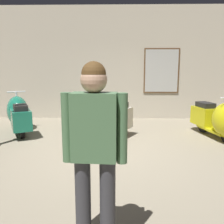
# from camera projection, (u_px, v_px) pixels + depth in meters

# --- Properties ---
(ground_plane) EXTENTS (60.00, 60.00, 0.00)m
(ground_plane) POSITION_uv_depth(u_px,v_px,m) (111.00, 156.00, 4.50)
(ground_plane) COLOR gray
(showroom_back_wall) EXTENTS (18.00, 0.24, 3.49)m
(showroom_back_wall) POSITION_uv_depth(u_px,v_px,m) (114.00, 64.00, 7.76)
(showroom_back_wall) COLOR #BCB29E
(showroom_back_wall) RESTS_ON ground
(scooter_0) EXTENTS (1.17, 1.69, 1.01)m
(scooter_0) POSITION_uv_depth(u_px,v_px,m) (19.00, 114.00, 6.17)
(scooter_0) COLOR black
(scooter_0) RESTS_ON ground
(scooter_1) EXTENTS (1.30, 1.78, 1.08)m
(scooter_1) POSITION_uv_depth(u_px,v_px,m) (102.00, 123.00, 5.03)
(scooter_1) COLOR black
(scooter_1) RESTS_ON ground
(scooter_2) EXTENTS (0.80, 1.70, 1.00)m
(scooter_2) POSITION_uv_depth(u_px,v_px,m) (220.00, 120.00, 5.51)
(scooter_2) COLOR black
(scooter_2) RESTS_ON ground
(visitor_0) EXTENTS (0.56, 0.28, 1.65)m
(visitor_0) POSITION_uv_depth(u_px,v_px,m) (95.00, 144.00, 2.08)
(visitor_0) COLOR black
(visitor_0) RESTS_ON ground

